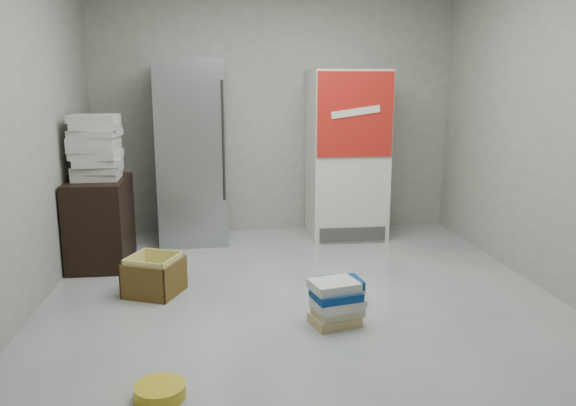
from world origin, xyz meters
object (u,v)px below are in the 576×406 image
(cardboard_box, at_px, (154,278))
(wood_shelf, at_px, (101,222))
(steel_fridge, at_px, (193,152))
(coke_cooler, at_px, (347,154))
(phonebook_stack_main, at_px, (336,303))

(cardboard_box, bearing_deg, wood_shelf, 146.40)
(steel_fridge, distance_m, cardboard_box, 1.80)
(coke_cooler, bearing_deg, cardboard_box, -140.39)
(coke_cooler, distance_m, wood_shelf, 2.63)
(steel_fridge, bearing_deg, cardboard_box, -99.31)
(wood_shelf, distance_m, cardboard_box, 1.06)
(wood_shelf, distance_m, phonebook_stack_main, 2.50)
(phonebook_stack_main, bearing_deg, coke_cooler, 55.52)
(wood_shelf, relative_size, phonebook_stack_main, 2.04)
(coke_cooler, relative_size, phonebook_stack_main, 4.59)
(cardboard_box, bearing_deg, phonebook_stack_main, -7.02)
(steel_fridge, distance_m, wood_shelf, 1.23)
(coke_cooler, distance_m, phonebook_stack_main, 2.52)
(phonebook_stack_main, height_order, cardboard_box, same)
(wood_shelf, xyz_separation_m, phonebook_stack_main, (1.89, -1.61, -0.24))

